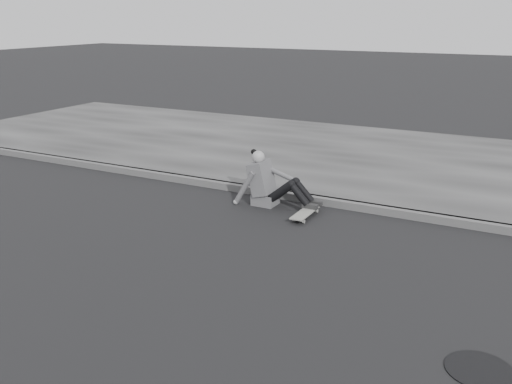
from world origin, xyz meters
TOP-DOWN VIEW (x-y plane):
  - ground at (0.00, 0.00)m, footprint 80.00×80.00m
  - curb at (0.00, 2.58)m, footprint 24.00×0.16m
  - sidewalk at (0.00, 5.60)m, footprint 24.00×6.00m
  - manhole at (1.11, -0.95)m, footprint 0.58×0.58m
  - skateboard at (-1.69, 1.91)m, footprint 0.20×0.78m
  - seated_woman at (-2.43, 2.16)m, footprint 1.38×0.46m

SIDE VIEW (x-z plane):
  - ground at x=0.00m, z-range 0.00..0.00m
  - manhole at x=1.11m, z-range 0.00..0.01m
  - curb at x=0.00m, z-range 0.00..0.12m
  - sidewalk at x=0.00m, z-range 0.00..0.12m
  - skateboard at x=-1.69m, z-range 0.03..0.12m
  - seated_woman at x=-2.43m, z-range -0.08..0.80m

